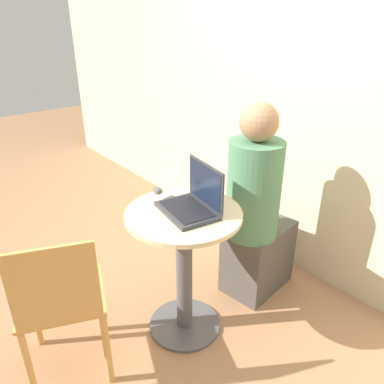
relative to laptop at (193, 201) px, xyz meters
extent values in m
plane|color=#9E704C|center=(-0.02, -0.05, -0.83)|extent=(12.00, 12.00, 0.00)
cube|color=beige|center=(-0.02, 1.00, 0.47)|extent=(7.00, 0.05, 2.60)
cylinder|color=#4C4C51|center=(-0.02, -0.05, -0.82)|extent=(0.42, 0.42, 0.02)
cylinder|color=#4C4C51|center=(-0.02, -0.05, -0.44)|extent=(0.09, 0.09, 0.73)
cylinder|color=beige|center=(-0.02, -0.05, -0.07)|extent=(0.61, 0.61, 0.02)
cube|color=#2D2D33|center=(-0.01, -0.04, -0.04)|extent=(0.35, 0.27, 0.02)
cube|color=black|center=(-0.01, -0.04, -0.03)|extent=(0.31, 0.22, 0.00)
cube|color=#2D2D33|center=(0.01, 0.07, 0.08)|extent=(0.31, 0.06, 0.23)
cube|color=#141E33|center=(0.01, 0.07, 0.08)|extent=(0.29, 0.05, 0.20)
cube|color=silver|center=(-0.21, -0.04, -0.05)|extent=(0.07, 0.11, 0.02)
ellipsoid|color=#4C4C51|center=(-0.29, -0.02, -0.04)|extent=(0.06, 0.05, 0.03)
cylinder|color=tan|center=(-0.30, -0.43, -0.61)|extent=(0.04, 0.04, 0.44)
cylinder|color=tan|center=(-0.44, -0.76, -0.61)|extent=(0.04, 0.04, 0.44)
cylinder|color=tan|center=(0.03, -0.57, -0.61)|extent=(0.04, 0.04, 0.44)
cylinder|color=tan|center=(-0.11, -0.90, -0.61)|extent=(0.04, 0.04, 0.44)
cube|color=tan|center=(-0.20, -0.67, -0.38)|extent=(0.52, 0.52, 0.02)
cube|color=tan|center=(-0.03, -0.74, -0.17)|extent=(0.16, 0.35, 0.39)
cube|color=#4C4742|center=(-0.01, 0.57, -0.60)|extent=(0.36, 0.48, 0.47)
cylinder|color=#4C7F5B|center=(0.01, 0.46, -0.07)|extent=(0.32, 0.32, 0.59)
sphere|color=#A87A56|center=(0.01, 0.46, 0.34)|extent=(0.22, 0.22, 0.22)
camera|label=1|loc=(1.30, -1.08, 0.87)|focal=35.00mm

